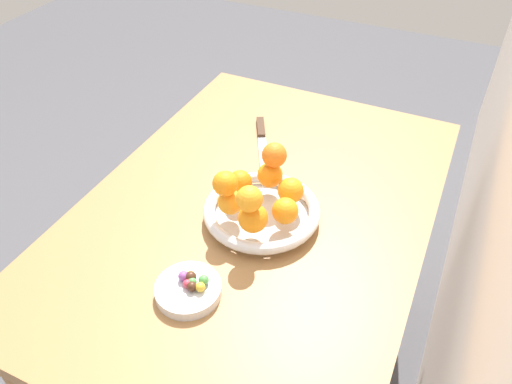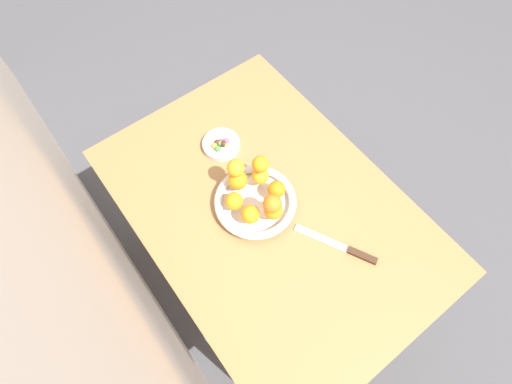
# 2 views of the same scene
# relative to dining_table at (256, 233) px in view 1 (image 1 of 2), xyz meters

# --- Properties ---
(ground_plane) EXTENTS (6.00, 6.00, 0.00)m
(ground_plane) POSITION_rel_dining_table_xyz_m (0.00, 0.00, -0.65)
(ground_plane) COLOR #4C4C51
(dining_table) EXTENTS (1.10, 0.76, 0.74)m
(dining_table) POSITION_rel_dining_table_xyz_m (0.00, 0.00, 0.00)
(dining_table) COLOR #9E7042
(dining_table) RESTS_ON ground_plane
(fruit_bowl) EXTENTS (0.26, 0.26, 0.04)m
(fruit_bowl) POSITION_rel_dining_table_xyz_m (0.03, 0.03, 0.11)
(fruit_bowl) COLOR silver
(fruit_bowl) RESTS_ON dining_table
(candy_dish) EXTENTS (0.13, 0.13, 0.02)m
(candy_dish) POSITION_rel_dining_table_xyz_m (0.28, -0.01, 0.10)
(candy_dish) COLOR silver
(candy_dish) RESTS_ON dining_table
(orange_0) EXTENTS (0.06, 0.06, 0.06)m
(orange_0) POSITION_rel_dining_table_xyz_m (-0.04, 0.02, 0.16)
(orange_0) COLOR orange
(orange_0) RESTS_ON fruit_bowl
(orange_1) EXTENTS (0.05, 0.05, 0.05)m
(orange_1) POSITION_rel_dining_table_xyz_m (0.01, -0.03, 0.16)
(orange_1) COLOR orange
(orange_1) RESTS_ON fruit_bowl
(orange_2) EXTENTS (0.05, 0.05, 0.05)m
(orange_2) POSITION_rel_dining_table_xyz_m (0.08, -0.02, 0.16)
(orange_2) COLOR orange
(orange_2) RESTS_ON fruit_bowl
(orange_3) EXTENTS (0.06, 0.06, 0.06)m
(orange_3) POSITION_rel_dining_table_xyz_m (0.11, 0.04, 0.16)
(orange_3) COLOR orange
(orange_3) RESTS_ON fruit_bowl
(orange_4) EXTENTS (0.06, 0.06, 0.06)m
(orange_4) POSITION_rel_dining_table_xyz_m (0.06, 0.09, 0.16)
(orange_4) COLOR orange
(orange_4) RESTS_ON fruit_bowl
(orange_5) EXTENTS (0.06, 0.06, 0.06)m
(orange_5) POSITION_rel_dining_table_xyz_m (-0.01, 0.08, 0.16)
(orange_5) COLOR orange
(orange_5) RESTS_ON fruit_bowl
(orange_6) EXTENTS (0.05, 0.05, 0.05)m
(orange_6) POSITION_rel_dining_table_xyz_m (0.12, 0.04, 0.22)
(orange_6) COLOR orange
(orange_6) RESTS_ON orange_3
(orange_7) EXTENTS (0.05, 0.05, 0.05)m
(orange_7) POSITION_rel_dining_table_xyz_m (0.09, -0.03, 0.21)
(orange_7) COLOR orange
(orange_7) RESTS_ON orange_2
(orange_8) EXTENTS (0.06, 0.06, 0.06)m
(orange_8) POSITION_rel_dining_table_xyz_m (-0.04, 0.02, 0.21)
(orange_8) COLOR orange
(orange_8) RESTS_ON orange_0
(candy_ball_0) EXTENTS (0.02, 0.02, 0.02)m
(candy_ball_0) POSITION_rel_dining_table_xyz_m (0.26, 0.01, 0.12)
(candy_ball_0) COLOR #4C9947
(candy_ball_0) RESTS_ON candy_dish
(candy_ball_1) EXTENTS (0.02, 0.02, 0.02)m
(candy_ball_1) POSITION_rel_dining_table_xyz_m (0.28, 0.01, 0.12)
(candy_ball_1) COLOR gold
(candy_ball_1) RESTS_ON candy_dish
(candy_ball_2) EXTENTS (0.02, 0.02, 0.02)m
(candy_ball_2) POSITION_rel_dining_table_xyz_m (0.28, -0.01, 0.12)
(candy_ball_2) COLOR #C6384C
(candy_ball_2) RESTS_ON candy_dish
(candy_ball_3) EXTENTS (0.02, 0.02, 0.02)m
(candy_ball_3) POSITION_rel_dining_table_xyz_m (0.27, -0.03, 0.12)
(candy_ball_3) COLOR #8C4C99
(candy_ball_3) RESTS_ON candy_dish
(candy_ball_4) EXTENTS (0.02, 0.02, 0.02)m
(candy_ball_4) POSITION_rel_dining_table_xyz_m (0.27, -0.01, 0.12)
(candy_ball_4) COLOR #4C9947
(candy_ball_4) RESTS_ON candy_dish
(candy_ball_5) EXTENTS (0.02, 0.02, 0.02)m
(candy_ball_5) POSITION_rel_dining_table_xyz_m (0.29, -0.00, 0.12)
(candy_ball_5) COLOR #472819
(candy_ball_5) RESTS_ON candy_dish
(candy_ball_6) EXTENTS (0.02, 0.02, 0.02)m
(candy_ball_6) POSITION_rel_dining_table_xyz_m (0.26, -0.02, 0.12)
(candy_ball_6) COLOR gold
(candy_ball_6) RESTS_ON candy_dish
(candy_ball_7) EXTENTS (0.02, 0.02, 0.02)m
(candy_ball_7) POSITION_rel_dining_table_xyz_m (0.27, -0.01, 0.12)
(candy_ball_7) COLOR #472819
(candy_ball_7) RESTS_ON candy_dish
(knife) EXTENTS (0.24, 0.14, 0.01)m
(knife) POSITION_rel_dining_table_xyz_m (-0.24, -0.09, 0.09)
(knife) COLOR #3F2819
(knife) RESTS_ON dining_table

